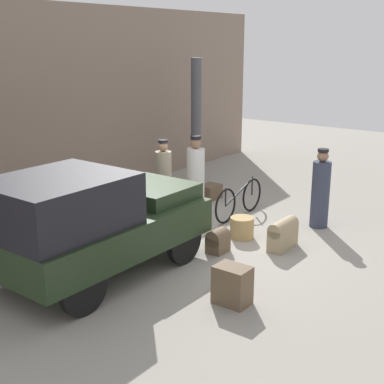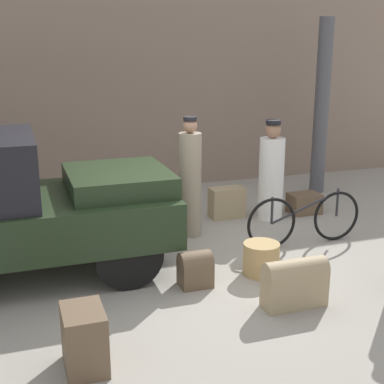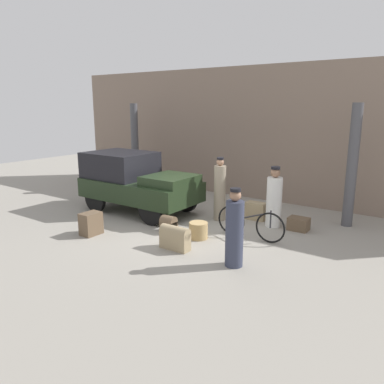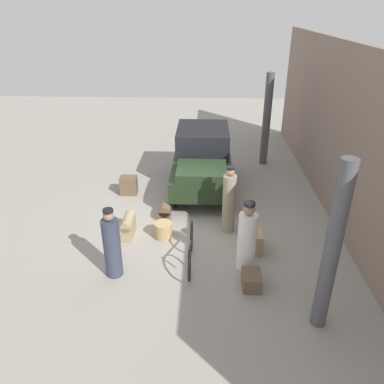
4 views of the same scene
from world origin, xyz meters
name	(u,v)px [view 2 (image 2 of 4)]	position (x,y,z in m)	size (l,w,h in m)	color
ground_plane	(182,268)	(0.00, 0.00, 0.00)	(30.00, 30.00, 0.00)	gray
station_building_facade	(115,74)	(0.00, 4.08, 2.25)	(16.00, 0.15, 4.50)	gray
canopy_pillar_right	(322,108)	(3.62, 2.67, 1.63)	(0.28, 0.28, 3.27)	#4C4C51
truck	(4,202)	(-2.11, 0.43, 0.97)	(3.62, 1.78, 1.78)	black
bicycle	(305,219)	(1.92, 0.23, 0.38)	(1.80, 0.04, 0.80)	black
wicker_basket	(261,259)	(0.88, -0.49, 0.20)	(0.46, 0.46, 0.41)	tan
porter_standing_middle	(190,182)	(0.49, 1.15, 0.83)	(0.33, 0.33, 1.79)	gray
porter_with_bicycle	(271,175)	(2.00, 1.46, 0.74)	(0.41, 0.41, 1.64)	white
suitcase_small_leather	(84,339)	(-1.50, -1.82, 0.29)	(0.36, 0.51, 0.57)	brown
trunk_large_brown	(295,282)	(0.85, -1.39, 0.29)	(0.71, 0.27, 0.55)	#9E8966
suitcase_tan_flat	(195,269)	(-0.01, -0.55, 0.22)	(0.38, 0.31, 0.44)	brown
trunk_umber_medium	(227,202)	(1.35, 1.76, 0.25)	(0.57, 0.31, 0.50)	#9E8966
suitcase_black_upright	(304,203)	(2.68, 1.53, 0.17)	(0.52, 0.38, 0.34)	brown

